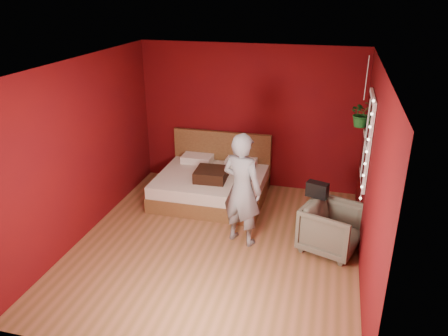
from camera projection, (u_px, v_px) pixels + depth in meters
floor at (216, 245)px, 6.37m from camera, size 4.50×4.50×0.00m
room_walls at (215, 136)px, 5.72m from camera, size 4.04×4.54×2.62m
window at (367, 139)px, 6.14m from camera, size 0.05×0.97×1.27m
fairy_lights at (367, 152)px, 5.68m from camera, size 0.04×0.04×1.45m
bed at (212, 183)px, 7.72m from camera, size 1.85×1.57×1.02m
person at (242, 190)px, 6.16m from camera, size 0.71×0.58×1.68m
armchair at (331, 228)px, 6.13m from camera, size 0.97×0.96×0.70m
handbag at (317, 190)px, 6.23m from camera, size 0.34×0.24×0.22m
throw_pillow at (211, 174)px, 7.36m from camera, size 0.54×0.54×0.18m
hanging_plant at (362, 113)px, 6.39m from camera, size 0.45×0.42×1.03m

